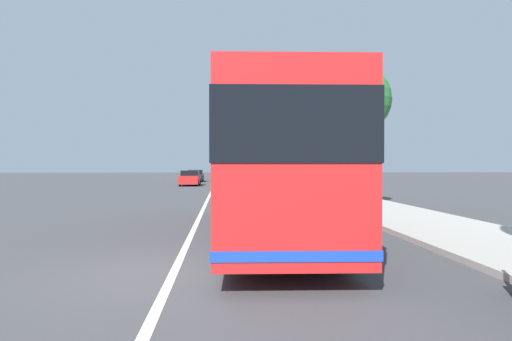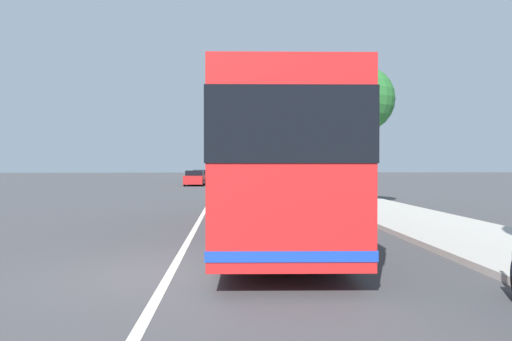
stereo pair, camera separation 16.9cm
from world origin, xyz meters
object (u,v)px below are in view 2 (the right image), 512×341
object	(u,v)px
car_side_street	(195,178)
car_oncoming	(238,175)
roadside_tree_far_block	(314,139)
coach_bus	(271,161)
car_behind_bus	(200,176)
roadside_tree_mid_block	(361,101)

from	to	relation	value
car_side_street	car_oncoming	distance (m)	15.64
car_side_street	car_oncoming	xyz separation A→B (m)	(15.01, -4.40, 0.01)
car_side_street	roadside_tree_far_block	bearing A→B (deg)	63.07
coach_bus	car_oncoming	size ratio (longest dim) A/B	2.73
car_oncoming	roadside_tree_far_block	bearing A→B (deg)	-163.78
car_oncoming	roadside_tree_far_block	world-z (taller)	roadside_tree_far_block
car_side_street	car_behind_bus	xyz separation A→B (m)	(10.40, 0.14, -0.01)
car_behind_bus	roadside_tree_mid_block	size ratio (longest dim) A/B	0.73
roadside_tree_far_block	car_oncoming	bearing A→B (deg)	16.30
coach_bus	car_behind_bus	xyz separation A→B (m)	(40.78, 4.62, -1.37)
car_side_street	coach_bus	bearing A→B (deg)	9.11
car_oncoming	coach_bus	bearing A→B (deg)	-179.99
coach_bus	roadside_tree_mid_block	distance (m)	9.79
coach_bus	car_behind_bus	distance (m)	41.06
roadside_tree_mid_block	roadside_tree_far_block	world-z (taller)	roadside_tree_mid_block
roadside_tree_far_block	car_behind_bus	bearing A→B (deg)	33.59
coach_bus	car_behind_bus	world-z (taller)	coach_bus
car_side_street	car_behind_bus	size ratio (longest dim) A/B	0.91
roadside_tree_mid_block	roadside_tree_far_block	bearing A→B (deg)	-3.41
car_oncoming	roadside_tree_mid_block	xyz separation A→B (m)	(-37.40, -4.97, 4.21)
roadside_tree_mid_block	car_behind_bus	bearing A→B (deg)	16.17
car_oncoming	car_side_street	bearing A→B (deg)	163.59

